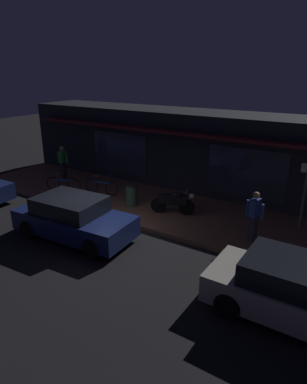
{
  "coord_description": "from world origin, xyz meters",
  "views": [
    {
      "loc": [
        7.19,
        -7.86,
        5.36
      ],
      "look_at": [
        0.49,
        2.4,
        0.95
      ],
      "focal_mm": 31.74,
      "sensor_mm": 36.0,
      "label": 1
    }
  ],
  "objects": [
    {
      "name": "sidewalk_slab",
      "position": [
        0.0,
        3.0,
        0.07
      ],
      "size": [
        18.0,
        4.0,
        0.15
      ],
      "primitive_type": "cube",
      "color": "brown",
      "rests_on": "ground_plane"
    },
    {
      "name": "sign_post",
      "position": [
        5.57,
        4.0,
        1.51
      ],
      "size": [
        0.44,
        0.09,
        2.4
      ],
      "color": "#47474C",
      "rests_on": "sidewalk_slab"
    },
    {
      "name": "ground_plane",
      "position": [
        0.0,
        0.0,
        0.0
      ],
      "size": [
        60.0,
        60.0,
        0.0
      ],
      "primitive_type": "plane",
      "color": "black"
    },
    {
      "name": "bicycle_extra",
      "position": [
        -4.2,
        2.1,
        0.51
      ],
      "size": [
        1.55,
        0.69,
        0.91
      ],
      "color": "black",
      "rests_on": "sidewalk_slab"
    },
    {
      "name": "parked_car_across",
      "position": [
        6.42,
        -0.79,
        0.7
      ],
      "size": [
        4.11,
        1.79,
        1.42
      ],
      "color": "black",
      "rests_on": "ground_plane"
    },
    {
      "name": "storefront_building",
      "position": [
        0.0,
        6.39,
        1.8
      ],
      "size": [
        18.0,
        3.3,
        3.6
      ],
      "color": "black",
      "rests_on": "ground_plane"
    },
    {
      "name": "bicycle_parked",
      "position": [
        -2.53,
        2.79,
        0.51
      ],
      "size": [
        1.64,
        0.46,
        0.91
      ],
      "color": "black",
      "rests_on": "sidewalk_slab"
    },
    {
      "name": "parked_car_far",
      "position": [
        -0.73,
        -0.64,
        0.7
      ],
      "size": [
        4.21,
        2.04,
        1.42
      ],
      "color": "black",
      "rests_on": "ground_plane"
    },
    {
      "name": "person_photographer",
      "position": [
        -5.66,
        3.49,
        1.03
      ],
      "size": [
        0.62,
        0.41,
        1.67
      ],
      "color": "#28232D",
      "rests_on": "sidewalk_slab"
    },
    {
      "name": "person_bystander",
      "position": [
        4.48,
        2.13,
        1.03
      ],
      "size": [
        0.61,
        0.42,
        1.67
      ],
      "color": "#28232D",
      "rests_on": "sidewalk_slab"
    },
    {
      "name": "trash_bin",
      "position": [
        -0.58,
        2.41,
        0.62
      ],
      "size": [
        0.48,
        0.48,
        0.93
      ],
      "color": "#2D4C33",
      "rests_on": "sidewalk_slab"
    },
    {
      "name": "motorcycle",
      "position": [
        1.25,
        2.62,
        0.65
      ],
      "size": [
        1.64,
        0.79,
        0.97
      ],
      "color": "black",
      "rests_on": "sidewalk_slab"
    }
  ]
}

